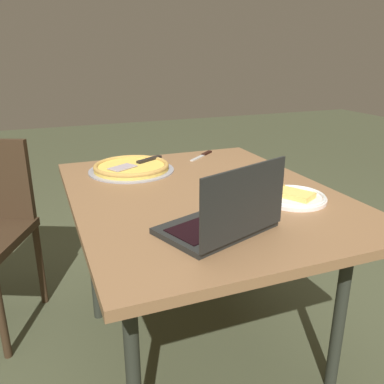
{
  "coord_description": "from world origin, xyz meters",
  "views": [
    {
      "loc": [
        1.36,
        -0.58,
        1.26
      ],
      "look_at": [
        0.04,
        -0.06,
        0.76
      ],
      "focal_mm": 37.72,
      "sensor_mm": 36.0,
      "label": 1
    }
  ],
  "objects_px": {
    "pizza_plate": "(293,197)",
    "pizza_tray": "(132,167)",
    "laptop": "(224,219)",
    "table_knife": "(203,155)",
    "dining_table": "(202,207)"
  },
  "relations": [
    {
      "from": "pizza_plate",
      "to": "pizza_tray",
      "type": "bearing_deg",
      "value": -142.12
    },
    {
      "from": "laptop",
      "to": "pizza_tray",
      "type": "bearing_deg",
      "value": -172.51
    },
    {
      "from": "laptop",
      "to": "pizza_tray",
      "type": "distance_m",
      "value": 0.77
    },
    {
      "from": "table_knife",
      "to": "dining_table",
      "type": "bearing_deg",
      "value": -23.34
    },
    {
      "from": "dining_table",
      "to": "table_knife",
      "type": "distance_m",
      "value": 0.58
    },
    {
      "from": "laptop",
      "to": "table_knife",
      "type": "bearing_deg",
      "value": 160.65
    },
    {
      "from": "pizza_plate",
      "to": "table_knife",
      "type": "relative_size",
      "value": 1.36
    },
    {
      "from": "pizza_tray",
      "to": "pizza_plate",
      "type": "bearing_deg",
      "value": 37.88
    },
    {
      "from": "dining_table",
      "to": "pizza_plate",
      "type": "height_order",
      "value": "pizza_plate"
    },
    {
      "from": "laptop",
      "to": "table_knife",
      "type": "xyz_separation_m",
      "value": [
        -0.9,
        0.32,
        -0.04
      ]
    },
    {
      "from": "laptop",
      "to": "table_knife",
      "type": "distance_m",
      "value": 0.95
    },
    {
      "from": "table_knife",
      "to": "pizza_tray",
      "type": "bearing_deg",
      "value": -71.37
    },
    {
      "from": "dining_table",
      "to": "laptop",
      "type": "bearing_deg",
      "value": -13.38
    },
    {
      "from": "table_knife",
      "to": "laptop",
      "type": "bearing_deg",
      "value": -19.35
    },
    {
      "from": "pizza_plate",
      "to": "pizza_tray",
      "type": "height_order",
      "value": "same"
    }
  ]
}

